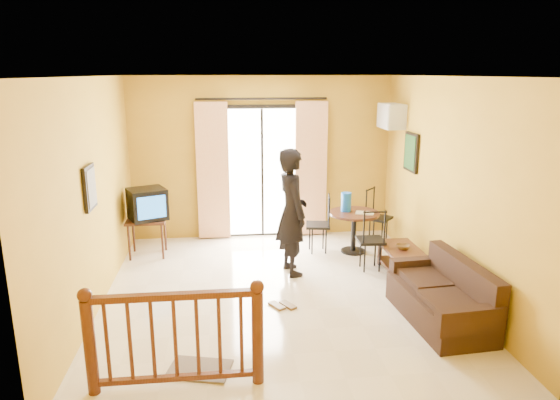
{
  "coord_description": "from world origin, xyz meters",
  "views": [
    {
      "loc": [
        -0.67,
        -6.05,
        2.84
      ],
      "look_at": [
        0.05,
        0.2,
        1.23
      ],
      "focal_mm": 32.0,
      "sensor_mm": 36.0,
      "label": 1
    }
  ],
  "objects": [
    {
      "name": "ground",
      "position": [
        0.0,
        0.0,
        0.0
      ],
      "size": [
        5.0,
        5.0,
        0.0
      ],
      "primitive_type": "plane",
      "color": "beige",
      "rests_on": "ground"
    },
    {
      "name": "room_shell",
      "position": [
        0.0,
        0.0,
        1.7
      ],
      "size": [
        5.0,
        5.0,
        5.0
      ],
      "color": "white",
      "rests_on": "ground"
    },
    {
      "name": "balcony_door",
      "position": [
        0.0,
        2.43,
        1.19
      ],
      "size": [
        2.25,
        0.14,
        2.46
      ],
      "color": "black",
      "rests_on": "ground"
    },
    {
      "name": "tv_table",
      "position": [
        -1.9,
        1.68,
        0.53
      ],
      "size": [
        0.61,
        0.51,
        0.61
      ],
      "color": "black",
      "rests_on": "ground"
    },
    {
      "name": "television",
      "position": [
        -1.87,
        1.67,
        0.85
      ],
      "size": [
        0.69,
        0.66,
        0.49
      ],
      "rotation": [
        0.0,
        0.0,
        0.41
      ],
      "color": "black",
      "rests_on": "tv_table"
    },
    {
      "name": "picture_left",
      "position": [
        -2.22,
        -0.2,
        1.55
      ],
      "size": [
        0.05,
        0.42,
        0.52
      ],
      "color": "black",
      "rests_on": "room_shell"
    },
    {
      "name": "dining_table",
      "position": [
        1.4,
        1.45,
        0.53
      ],
      "size": [
        0.81,
        0.81,
        0.67
      ],
      "color": "black",
      "rests_on": "ground"
    },
    {
      "name": "water_jug",
      "position": [
        1.28,
        1.53,
        0.83
      ],
      "size": [
        0.16,
        0.16,
        0.31
      ],
      "primitive_type": "cylinder",
      "color": "blue",
      "rests_on": "dining_table"
    },
    {
      "name": "serving_tray",
      "position": [
        1.54,
        1.35,
        0.68
      ],
      "size": [
        0.33,
        0.27,
        0.02
      ],
      "primitive_type": "cube",
      "rotation": [
        0.0,
        0.0,
        -0.38
      ],
      "color": "beige",
      "rests_on": "dining_table"
    },
    {
      "name": "dining_chairs",
      "position": [
        1.4,
        1.35,
        0.0
      ],
      "size": [
        1.61,
        1.61,
        0.95
      ],
      "color": "black",
      "rests_on": "ground"
    },
    {
      "name": "air_conditioner",
      "position": [
        2.09,
        1.95,
        2.15
      ],
      "size": [
        0.31,
        0.6,
        0.4
      ],
      "color": "silver",
      "rests_on": "room_shell"
    },
    {
      "name": "botanical_print",
      "position": [
        2.22,
        1.3,
        1.65
      ],
      "size": [
        0.05,
        0.5,
        0.6
      ],
      "color": "black",
      "rests_on": "room_shell"
    },
    {
      "name": "coffee_table",
      "position": [
        1.85,
        0.46,
        0.26
      ],
      "size": [
        0.49,
        0.89,
        0.4
      ],
      "color": "black",
      "rests_on": "ground"
    },
    {
      "name": "bowl",
      "position": [
        1.85,
        0.44,
        0.43
      ],
      "size": [
        0.25,
        0.25,
        0.06
      ],
      "primitive_type": "imported",
      "rotation": [
        0.0,
        0.0,
        -0.41
      ],
      "color": "brown",
      "rests_on": "coffee_table"
    },
    {
      "name": "sofa",
      "position": [
        1.85,
        -0.95,
        0.28
      ],
      "size": [
        0.83,
        1.61,
        0.75
      ],
      "rotation": [
        0.0,
        0.0,
        0.07
      ],
      "color": "black",
      "rests_on": "ground"
    },
    {
      "name": "standing_person",
      "position": [
        0.28,
        0.72,
        0.92
      ],
      "size": [
        0.56,
        0.74,
        1.83
      ],
      "primitive_type": "imported",
      "rotation": [
        0.0,
        0.0,
        1.78
      ],
      "color": "black",
      "rests_on": "ground"
    },
    {
      "name": "stair_balustrade",
      "position": [
        -1.15,
        -1.9,
        0.56
      ],
      "size": [
        1.63,
        0.13,
        1.04
      ],
      "color": "#471E0F",
      "rests_on": "ground"
    },
    {
      "name": "doormat",
      "position": [
        -0.96,
        -1.65,
        0.01
      ],
      "size": [
        0.68,
        0.54,
        0.02
      ],
      "primitive_type": "cube",
      "rotation": [
        0.0,
        0.0,
        -0.25
      ],
      "color": "#61554D",
      "rests_on": "ground"
    },
    {
      "name": "sandals",
      "position": [
        0.01,
        -0.37,
        0.01
      ],
      "size": [
        0.35,
        0.27,
        0.03
      ],
      "color": "brown",
      "rests_on": "ground"
    }
  ]
}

